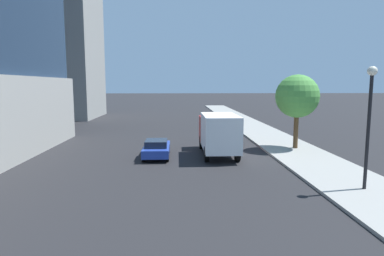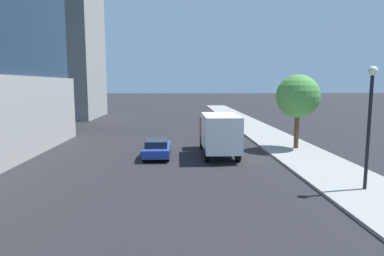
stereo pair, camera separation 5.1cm
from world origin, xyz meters
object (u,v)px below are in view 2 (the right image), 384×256
at_px(car_blue, 157,148).
at_px(box_truck, 219,132).
at_px(street_lamp, 370,110).
at_px(street_tree, 298,97).
at_px(construction_building, 56,21).

bearing_deg(car_blue, box_truck, 7.42).
bearing_deg(box_truck, car_blue, -172.58).
distance_m(car_blue, box_truck, 4.59).
bearing_deg(street_lamp, street_tree, 88.05).
relative_size(street_lamp, car_blue, 1.40).
height_order(street_lamp, car_blue, street_lamp).
xyz_separation_m(construction_building, street_lamp, (27.42, -37.72, -10.67)).
relative_size(street_tree, box_truck, 0.85).
distance_m(street_lamp, street_tree, 10.35).
relative_size(street_lamp, box_truck, 0.86).
bearing_deg(car_blue, street_tree, 12.13).
xyz_separation_m(construction_building, box_truck, (21.45, -29.11, -12.89)).
xyz_separation_m(street_tree, box_truck, (-6.32, -1.73, -2.46)).
bearing_deg(street_lamp, box_truck, 124.74).
distance_m(street_tree, car_blue, 11.54).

